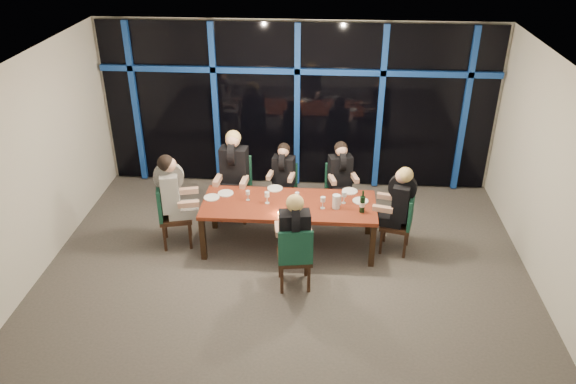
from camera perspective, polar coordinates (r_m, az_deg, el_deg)
name	(u,v)px	position (r m, az deg, el deg)	size (l,w,h in m)	color
room	(285,146)	(7.09, -0.34, 4.65)	(7.04, 7.00, 3.02)	#5A544F
window_wall	(298,104)	(9.99, 1.02, 8.89)	(6.86, 0.43, 2.94)	black
dining_table	(289,207)	(8.41, 0.10, -1.56)	(2.60, 1.00, 0.75)	maroon
chair_far_left	(236,184)	(9.33, -5.31, 0.85)	(0.53, 0.53, 1.05)	black
chair_far_mid	(284,186)	(9.45, -0.37, 0.65)	(0.46, 0.46, 0.86)	black
chair_far_right	(339,187)	(9.41, 5.16, 0.55)	(0.51, 0.51, 0.91)	black
chair_end_left	(169,212)	(8.70, -11.97, -1.96)	(0.58, 0.58, 1.03)	black
chair_end_right	(402,220)	(8.54, 11.52, -2.84)	(0.53, 0.53, 0.95)	black
chair_near_mid	(295,255)	(7.58, 0.70, -6.41)	(0.52, 0.52, 0.99)	black
diner_far_left	(234,163)	(9.07, -5.56, 2.92)	(0.55, 0.67, 1.02)	black
diner_far_mid	(283,169)	(9.23, -0.48, 2.35)	(0.46, 0.57, 0.84)	black
diner_far_right	(341,169)	(9.18, 5.38, 2.32)	(0.52, 0.61, 0.88)	black
diner_end_left	(172,187)	(8.50, -11.66, 0.46)	(0.69, 0.58, 1.00)	black
diner_end_right	(399,197)	(8.36, 11.22, -0.53)	(0.64, 0.54, 0.93)	black
diner_near_mid	(294,227)	(7.43, 0.66, -3.56)	(0.53, 0.65, 0.96)	black
plate_far_left	(226,193)	(8.69, -6.36, -0.12)	(0.24, 0.24, 0.01)	white
plate_far_mid	(275,188)	(8.78, -1.34, 0.37)	(0.24, 0.24, 0.01)	white
plate_far_right	(350,191)	(8.75, 6.30, 0.08)	(0.24, 0.24, 0.01)	white
plate_end_left	(212,197)	(8.60, -7.77, -0.55)	(0.24, 0.24, 0.01)	white
plate_end_right	(360,201)	(8.50, 7.37, -0.90)	(0.24, 0.24, 0.01)	white
plate_near_mid	(291,217)	(8.01, 0.29, -2.58)	(0.24, 0.24, 0.01)	white
wine_bottle	(362,204)	(8.16, 7.56, -1.21)	(0.08, 0.08, 0.35)	black
water_pitcher	(336,202)	(8.23, 4.93, -0.98)	(0.13, 0.12, 0.21)	silver
tea_light	(279,213)	(8.10, -0.89, -2.13)	(0.05, 0.05, 0.03)	#FFA74C
wine_glass_a	(267,195)	(8.32, -2.14, -0.32)	(0.07, 0.07, 0.18)	white
wine_glass_b	(297,195)	(8.34, 0.94, -0.33)	(0.06, 0.06, 0.17)	silver
wine_glass_c	(323,200)	(8.20, 3.57, -0.82)	(0.07, 0.07, 0.19)	silver
wine_glass_d	(248,193)	(8.43, -4.10, -0.13)	(0.06, 0.06, 0.16)	silver
wine_glass_e	(344,195)	(8.36, 5.72, -0.30)	(0.07, 0.07, 0.19)	silver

